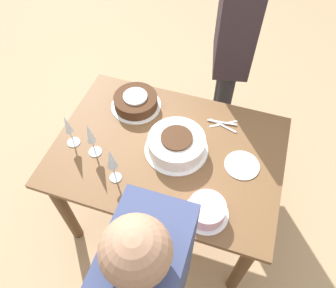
% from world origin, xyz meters
% --- Properties ---
extents(ground_plane, '(12.00, 12.00, 0.00)m').
position_xyz_m(ground_plane, '(0.00, 0.00, 0.00)').
color(ground_plane, tan).
extents(dining_table, '(1.23, 0.87, 0.76)m').
position_xyz_m(dining_table, '(0.00, 0.00, 0.63)').
color(dining_table, brown).
rests_on(dining_table, ground_plane).
extents(cake_center_white, '(0.34, 0.34, 0.11)m').
position_xyz_m(cake_center_white, '(-0.04, -0.01, 0.81)').
color(cake_center_white, white).
rests_on(cake_center_white, dining_table).
extents(cake_front_chocolate, '(0.30, 0.30, 0.09)m').
position_xyz_m(cake_front_chocolate, '(0.28, -0.25, 0.80)').
color(cake_front_chocolate, white).
rests_on(cake_front_chocolate, dining_table).
extents(cake_back_decorated, '(0.22, 0.22, 0.09)m').
position_xyz_m(cake_back_decorated, '(-0.29, 0.30, 0.80)').
color(cake_back_decorated, white).
rests_on(cake_back_decorated, dining_table).
extents(wine_glass_near, '(0.07, 0.07, 0.23)m').
position_xyz_m(wine_glass_near, '(0.37, 0.14, 0.91)').
color(wine_glass_near, silver).
rests_on(wine_glass_near, dining_table).
extents(wine_glass_far, '(0.06, 0.06, 0.24)m').
position_xyz_m(wine_glass_far, '(0.20, 0.25, 0.93)').
color(wine_glass_far, silver).
rests_on(wine_glass_far, dining_table).
extents(wine_glass_extra, '(0.07, 0.07, 0.22)m').
position_xyz_m(wine_glass_extra, '(0.51, 0.12, 0.90)').
color(wine_glass_extra, silver).
rests_on(wine_glass_extra, dining_table).
extents(dessert_plate_left, '(0.18, 0.18, 0.01)m').
position_xyz_m(dessert_plate_left, '(-0.40, -0.02, 0.77)').
color(dessert_plate_left, silver).
rests_on(dessert_plate_left, dining_table).
extents(fork_pile, '(0.18, 0.10, 0.01)m').
position_xyz_m(fork_pile, '(-0.24, -0.27, 0.77)').
color(fork_pile, silver).
rests_on(fork_pile, dining_table).
extents(person_cutting, '(0.30, 0.44, 1.62)m').
position_xyz_m(person_cutting, '(-0.17, -0.81, 0.98)').
color(person_cutting, '#232328').
rests_on(person_cutting, ground_plane).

